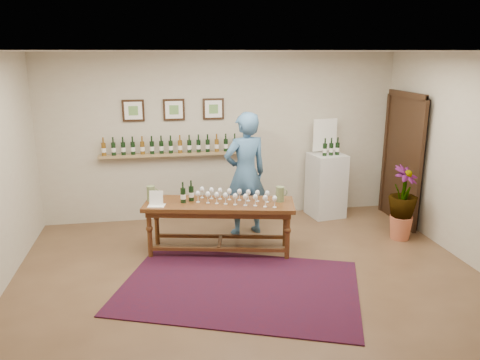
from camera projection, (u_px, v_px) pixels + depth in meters
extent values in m
plane|color=brown|center=(251.00, 280.00, 5.92)|extent=(6.00, 6.00, 0.00)
plane|color=beige|center=(222.00, 137.00, 7.93)|extent=(6.00, 0.00, 6.00)
plane|color=beige|center=(325.00, 264.00, 3.18)|extent=(6.00, 0.00, 6.00)
plane|color=beige|center=(478.00, 163.00, 6.06)|extent=(0.00, 5.00, 5.00)
plane|color=white|center=(253.00, 51.00, 5.18)|extent=(6.00, 6.00, 0.00)
cube|color=#A48659|center=(176.00, 154.00, 7.77)|extent=(2.50, 0.16, 0.04)
cube|color=black|center=(405.00, 161.00, 7.76)|extent=(0.10, 1.00, 2.10)
cube|color=black|center=(402.00, 161.00, 7.75)|extent=(0.04, 1.12, 2.22)
cube|color=black|center=(133.00, 111.00, 7.53)|extent=(0.35, 0.03, 0.35)
cube|color=white|center=(133.00, 111.00, 7.51)|extent=(0.28, 0.01, 0.28)
cube|color=#65984C|center=(133.00, 111.00, 7.51)|extent=(0.15, 0.00, 0.15)
cube|color=black|center=(174.00, 110.00, 7.64)|extent=(0.35, 0.03, 0.35)
cube|color=white|center=(174.00, 110.00, 7.62)|extent=(0.28, 0.01, 0.28)
cube|color=#65984C|center=(174.00, 110.00, 7.62)|extent=(0.15, 0.00, 0.15)
cube|color=black|center=(213.00, 109.00, 7.75)|extent=(0.35, 0.03, 0.35)
cube|color=white|center=(214.00, 109.00, 7.73)|extent=(0.28, 0.01, 0.28)
cube|color=#65984C|center=(214.00, 109.00, 7.73)|extent=(0.15, 0.00, 0.15)
cube|color=#4E0E17|center=(239.00, 287.00, 5.74)|extent=(3.35, 2.79, 0.02)
cube|color=#4B2612|center=(219.00, 204.00, 6.59)|extent=(2.19, 1.09, 0.06)
cube|color=#4B2612|center=(219.00, 209.00, 6.61)|extent=(2.06, 0.96, 0.10)
cylinder|color=#4B2612|center=(150.00, 234.00, 6.49)|extent=(0.08, 0.08, 0.69)
cylinder|color=#4B2612|center=(287.00, 236.00, 6.43)|extent=(0.08, 0.08, 0.69)
cylinder|color=#4B2612|center=(157.00, 222.00, 6.95)|extent=(0.08, 0.08, 0.69)
cylinder|color=#4B2612|center=(285.00, 224.00, 6.89)|extent=(0.08, 0.08, 0.69)
cube|color=#4B2612|center=(218.00, 249.00, 6.52)|extent=(1.88, 0.44, 0.05)
cube|color=#4B2612|center=(221.00, 236.00, 6.98)|extent=(1.88, 0.44, 0.05)
cube|color=#4B2612|center=(220.00, 243.00, 6.75)|extent=(0.15, 0.48, 0.05)
cube|color=white|center=(156.00, 198.00, 6.43)|extent=(0.26, 0.21, 0.21)
cube|color=silver|center=(326.00, 185.00, 8.14)|extent=(0.63, 0.63, 1.10)
cube|color=white|center=(325.00, 135.00, 8.07)|extent=(0.44, 0.09, 0.61)
cone|color=#BA5E3E|center=(400.00, 227.00, 7.20)|extent=(0.34, 0.34, 0.36)
imported|color=#183515|center=(403.00, 197.00, 7.07)|extent=(0.73, 0.73, 0.63)
imported|color=#385F86|center=(245.00, 174.00, 7.22)|extent=(0.80, 0.63, 1.93)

